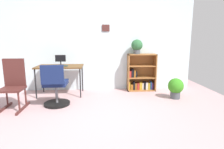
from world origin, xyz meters
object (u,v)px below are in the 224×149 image
(office_chair, at_px, (55,88))
(potted_plant_on_shelf, at_px, (137,46))
(rocking_chair, at_px, (13,84))
(potted_plant_floor, at_px, (176,87))
(monitor, at_px, (61,60))
(bookshelf_low, at_px, (141,74))
(desk, at_px, (60,68))
(keyboard, at_px, (58,66))

(office_chair, height_order, potted_plant_on_shelf, potted_plant_on_shelf)
(rocking_chair, bearing_deg, potted_plant_floor, 6.19)
(monitor, bearing_deg, office_chair, -86.88)
(bookshelf_low, bearing_deg, desk, -171.92)
(monitor, xyz_separation_m, potted_plant_floor, (2.64, -0.56, -0.57))
(monitor, relative_size, rocking_chair, 0.26)
(bookshelf_low, distance_m, potted_plant_floor, 1.01)
(desk, bearing_deg, office_chair, -85.92)
(rocking_chair, distance_m, potted_plant_floor, 3.40)
(desk, height_order, bookshelf_low, bookshelf_low)
(keyboard, xyz_separation_m, potted_plant_floor, (2.66, -0.41, -0.46))
(office_chair, xyz_separation_m, rocking_chair, (-0.78, -0.06, 0.11))
(office_chair, bearing_deg, bookshelf_low, 28.80)
(potted_plant_on_shelf, height_order, potted_plant_floor, potted_plant_on_shelf)
(keyboard, distance_m, rocking_chair, 1.07)
(desk, height_order, potted_plant_on_shelf, potted_plant_on_shelf)
(office_chair, bearing_deg, potted_plant_on_shelf, 29.19)
(rocking_chair, height_order, potted_plant_on_shelf, potted_plant_on_shelf)
(monitor, bearing_deg, desk, -96.75)
(potted_plant_on_shelf, xyz_separation_m, potted_plant_floor, (0.76, -0.72, -0.90))
(potted_plant_on_shelf, bearing_deg, monitor, -175.25)
(desk, xyz_separation_m, monitor, (0.01, 0.08, 0.18))
(keyboard, height_order, potted_plant_on_shelf, potted_plant_on_shelf)
(monitor, xyz_separation_m, bookshelf_low, (2.00, 0.21, -0.41))
(desk, relative_size, potted_plant_floor, 2.31)
(desk, bearing_deg, potted_plant_floor, -10.33)
(monitor, height_order, potted_plant_on_shelf, potted_plant_on_shelf)
(keyboard, height_order, bookshelf_low, bookshelf_low)
(desk, relative_size, rocking_chair, 1.12)
(potted_plant_on_shelf, bearing_deg, bookshelf_low, 22.75)
(monitor, distance_m, office_chair, 0.98)
(monitor, relative_size, bookshelf_low, 0.26)
(office_chair, bearing_deg, monitor, 93.12)
(desk, xyz_separation_m, potted_plant_on_shelf, (1.88, 0.23, 0.51))
(keyboard, distance_m, potted_plant_floor, 2.73)
(desk, bearing_deg, rocking_chair, -130.36)
(rocking_chair, bearing_deg, keyboard, 47.74)
(rocking_chair, bearing_deg, office_chair, 4.37)
(keyboard, relative_size, rocking_chair, 0.45)
(rocking_chair, relative_size, potted_plant_floor, 2.07)
(desk, distance_m, monitor, 0.19)
(potted_plant_on_shelf, bearing_deg, potted_plant_floor, -43.15)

